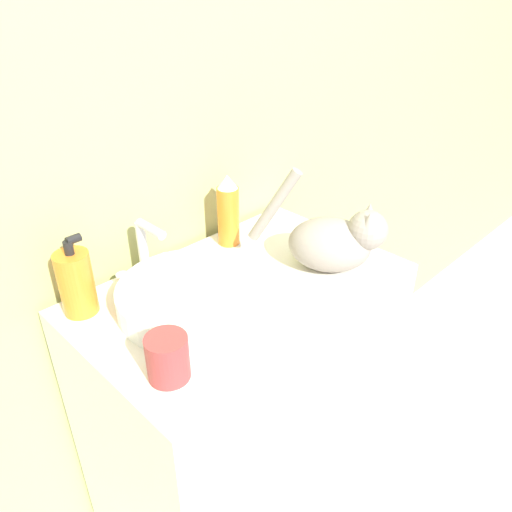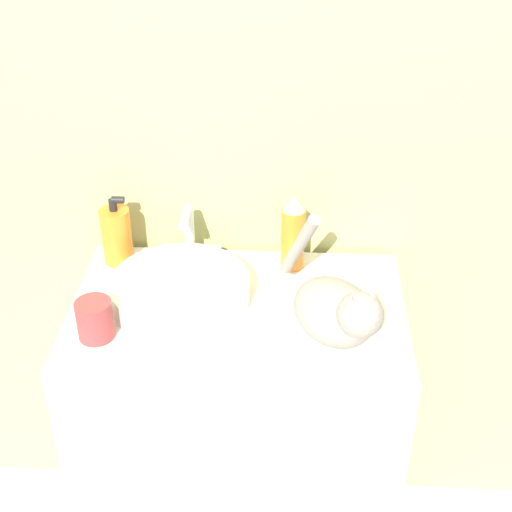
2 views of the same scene
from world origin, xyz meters
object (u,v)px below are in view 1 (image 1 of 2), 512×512
Objects in this scene: cat at (335,240)px; cup at (168,358)px; spray_bottle at (228,211)px; soap_bottle at (76,282)px.

cat is 0.53m from cup.
spray_bottle is 2.18× the size of cup.
cat is at bearing -70.60° from spray_bottle.
spray_bottle reaches higher than cup.
cat reaches higher than spray_bottle.
cat reaches higher than soap_bottle.
soap_bottle is 0.30m from cup.
spray_bottle is 0.52m from cup.
spray_bottle is at bearing 35.39° from cup.
cat is 0.30m from spray_bottle.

